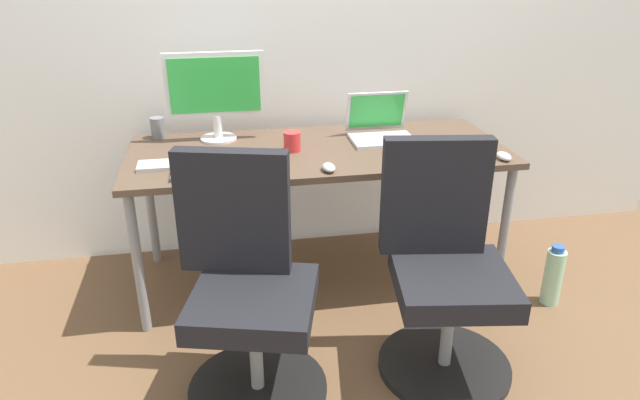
{
  "coord_description": "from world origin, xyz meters",
  "views": [
    {
      "loc": [
        -0.46,
        -2.59,
        1.61
      ],
      "look_at": [
        0.0,
        -0.05,
        0.46
      ],
      "focal_mm": 32.52,
      "sensor_mm": 36.0,
      "label": 1
    }
  ],
  "objects_px": {
    "water_bottle_on_floor": "(553,276)",
    "coffee_mug": "(292,141)",
    "office_chair_left": "(248,292)",
    "desktop_monitor": "(215,90)",
    "office_chair_right": "(445,272)",
    "open_laptop": "(380,128)"
  },
  "relations": [
    {
      "from": "water_bottle_on_floor",
      "to": "coffee_mug",
      "type": "height_order",
      "value": "coffee_mug"
    },
    {
      "from": "water_bottle_on_floor",
      "to": "office_chair_left",
      "type": "bearing_deg",
      "value": -168.15
    },
    {
      "from": "office_chair_left",
      "to": "desktop_monitor",
      "type": "xyz_separation_m",
      "value": [
        -0.07,
        0.98,
        0.53
      ]
    },
    {
      "from": "office_chair_left",
      "to": "coffee_mug",
      "type": "bearing_deg",
      "value": 69.73
    },
    {
      "from": "water_bottle_on_floor",
      "to": "desktop_monitor",
      "type": "bearing_deg",
      "value": 156.49
    },
    {
      "from": "coffee_mug",
      "to": "office_chair_left",
      "type": "bearing_deg",
      "value": -110.27
    },
    {
      "from": "water_bottle_on_floor",
      "to": "coffee_mug",
      "type": "xyz_separation_m",
      "value": [
        -1.19,
        0.43,
        0.61
      ]
    },
    {
      "from": "office_chair_left",
      "to": "office_chair_right",
      "type": "height_order",
      "value": "same"
    },
    {
      "from": "water_bottle_on_floor",
      "to": "desktop_monitor",
      "type": "relative_size",
      "value": 0.65
    },
    {
      "from": "desktop_monitor",
      "to": "coffee_mug",
      "type": "xyz_separation_m",
      "value": [
        0.34,
        -0.24,
        -0.2
      ]
    },
    {
      "from": "coffee_mug",
      "to": "open_laptop",
      "type": "bearing_deg",
      "value": 13.56
    },
    {
      "from": "office_chair_right",
      "to": "open_laptop",
      "type": "xyz_separation_m",
      "value": [
        -0.04,
        0.85,
        0.34
      ]
    },
    {
      "from": "office_chair_left",
      "to": "desktop_monitor",
      "type": "distance_m",
      "value": 1.11
    },
    {
      "from": "desktop_monitor",
      "to": "office_chair_right",
      "type": "bearing_deg",
      "value": -49.23
    },
    {
      "from": "office_chair_left",
      "to": "water_bottle_on_floor",
      "type": "xyz_separation_m",
      "value": [
        1.47,
        0.31,
        -0.28
      ]
    },
    {
      "from": "desktop_monitor",
      "to": "open_laptop",
      "type": "xyz_separation_m",
      "value": [
        0.8,
        -0.12,
        -0.2
      ]
    },
    {
      "from": "water_bottle_on_floor",
      "to": "coffee_mug",
      "type": "bearing_deg",
      "value": 160.11
    },
    {
      "from": "office_chair_left",
      "to": "coffee_mug",
      "type": "distance_m",
      "value": 0.85
    },
    {
      "from": "water_bottle_on_floor",
      "to": "open_laptop",
      "type": "height_order",
      "value": "open_laptop"
    },
    {
      "from": "coffee_mug",
      "to": "office_chair_right",
      "type": "bearing_deg",
      "value": -55.92
    },
    {
      "from": "open_laptop",
      "to": "coffee_mug",
      "type": "relative_size",
      "value": 3.37
    },
    {
      "from": "office_chair_left",
      "to": "water_bottle_on_floor",
      "type": "bearing_deg",
      "value": 11.85
    }
  ]
}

